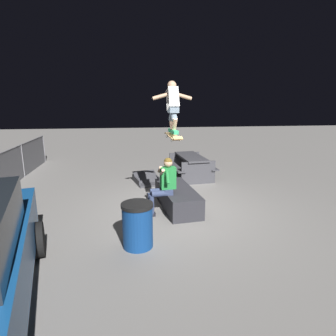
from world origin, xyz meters
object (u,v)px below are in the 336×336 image
Objects in this scene: kicker_ramp at (147,181)px; picnic_table_back at (191,163)px; skateboard at (173,136)px; trash_bin at (138,225)px; person_sitting_on_ledge at (163,183)px; skater_airborne at (173,105)px; ledge_box_main at (177,198)px.

picnic_table_back reaches higher than kicker_ramp.
skateboard reaches higher than kicker_ramp.
picnic_table_back is at bearing -23.04° from trash_bin.
skateboard reaches higher than person_sitting_on_ledge.
trash_bin is at bearing 174.51° from kicker_ramp.
trash_bin reaches higher than picnic_table_back.
skater_airborne is at bearing -55.64° from person_sitting_on_ledge.
picnic_table_back is 2.23× the size of trash_bin.
skater_airborne is (0.06, 0.00, 0.69)m from skateboard.
person_sitting_on_ledge is 1.18× the size of kicker_ramp.
ledge_box_main is 1.03× the size of picnic_table_back.
skater_airborne is 1.37× the size of trash_bin.
kicker_ramp is at bearing -5.49° from trash_bin.
skater_airborne is at bearing -28.06° from trash_bin.
picnic_table_back is 4.78m from trash_bin.
person_sitting_on_ledge is 1.76m from skater_airborne.
person_sitting_on_ledge is 1.18× the size of skater_airborne.
kicker_ramp is at bearing 5.54° from person_sitting_on_ledge.
ledge_box_main is 1.69× the size of kicker_ramp.
trash_bin is (-4.40, 1.87, -0.09)m from picnic_table_back.
skateboard is (-0.27, 0.15, 1.55)m from ledge_box_main.
trash_bin is at bearing 151.00° from ledge_box_main.
skater_airborne is 3.40m from kicker_ramp.
skater_airborne reaches higher than ledge_box_main.
ledge_box_main is at bearing 161.45° from picnic_table_back.
kicker_ramp is 3.97m from trash_bin.
person_sitting_on_ledge is at bearing 113.02° from skateboard.
skateboard is at bearing 151.30° from ledge_box_main.
trash_bin is at bearing 156.96° from picnic_table_back.
skateboard is at bearing -66.98° from person_sitting_on_ledge.
skateboard is 3.30m from picnic_table_back.
ledge_box_main is 2.25m from skater_airborne.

